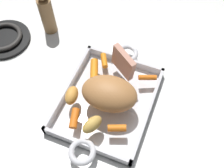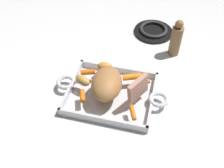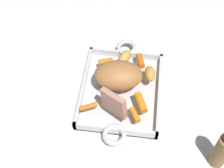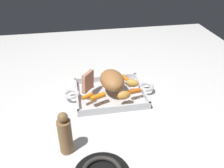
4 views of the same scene
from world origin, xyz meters
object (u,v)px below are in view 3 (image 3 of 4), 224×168
at_px(pepper_mill, 223,150).
at_px(baby_carrot_long, 106,61).
at_px(potato_golden_large, 150,74).
at_px(roasting_dish, 121,91).
at_px(baby_carrot_short, 135,115).
at_px(roast_slice_outer, 114,104).
at_px(baby_carrot_northwest, 89,107).
at_px(potato_golden_small, 124,57).
at_px(baby_carrot_southeast, 140,61).
at_px(baby_carrot_southwest, 141,103).
at_px(pork_roast, 118,75).

bearing_deg(pepper_mill, baby_carrot_long, 51.44).
bearing_deg(potato_golden_large, roasting_dish, 117.41).
height_order(roasting_dish, baby_carrot_short, baby_carrot_short).
bearing_deg(roast_slice_outer, baby_carrot_northwest, 89.27).
height_order(roasting_dish, potato_golden_small, potato_golden_small).
distance_m(baby_carrot_southeast, potato_golden_large, 0.06).
distance_m(potato_golden_small, potato_golden_large, 0.10).
bearing_deg(baby_carrot_long, baby_carrot_southwest, -139.12).
relative_size(pork_roast, pepper_mill, 0.93).
height_order(roast_slice_outer, baby_carrot_southwest, roast_slice_outer).
bearing_deg(potato_golden_small, baby_carrot_southwest, -157.39).
distance_m(pork_roast, baby_carrot_long, 0.09).
distance_m(pork_roast, baby_carrot_southwest, 0.11).
xyz_separation_m(baby_carrot_southwest, baby_carrot_southeast, (0.16, 0.01, -0.00)).
bearing_deg(baby_carrot_northwest, potato_golden_small, -23.37).
relative_size(roasting_dish, pork_roast, 2.72).
distance_m(roast_slice_outer, baby_carrot_long, 0.19).
bearing_deg(baby_carrot_southeast, baby_carrot_short, 179.99).
bearing_deg(baby_carrot_short, roasting_dish, 26.45).
bearing_deg(roasting_dish, pepper_mill, -123.95).
xyz_separation_m(baby_carrot_short, pepper_mill, (-0.09, -0.24, 0.03)).
distance_m(potato_golden_small, pepper_mill, 0.41).
height_order(roast_slice_outer, potato_golden_large, roast_slice_outer).
bearing_deg(baby_carrot_southwest, roasting_dish, 46.85).
bearing_deg(baby_carrot_southwest, potato_golden_large, -10.61).
bearing_deg(pork_roast, baby_carrot_short, -151.47).
bearing_deg(roasting_dish, roast_slice_outer, 173.10).
bearing_deg(baby_carrot_southwest, pork_roast, 46.38).
xyz_separation_m(potato_golden_small, potato_golden_large, (-0.06, -0.09, -0.00)).
distance_m(roast_slice_outer, baby_carrot_southwest, 0.09).
distance_m(roast_slice_outer, baby_carrot_short, 0.07).
distance_m(roasting_dish, potato_golden_small, 0.11).
xyz_separation_m(roasting_dish, roast_slice_outer, (-0.09, 0.01, 0.07)).
relative_size(pork_roast, potato_golden_small, 2.56).
xyz_separation_m(baby_carrot_short, baby_carrot_northwest, (0.01, 0.14, -0.00)).
xyz_separation_m(roasting_dish, baby_carrot_short, (-0.10, -0.05, 0.04)).
relative_size(potato_golden_large, pepper_mill, 0.35).
xyz_separation_m(baby_carrot_southwest, baby_carrot_short, (-0.04, 0.01, -0.00)).
xyz_separation_m(roast_slice_outer, potato_golden_small, (0.19, -0.01, -0.02)).
bearing_deg(baby_carrot_northwest, pepper_mill, -105.16).
distance_m(roasting_dish, baby_carrot_northwest, 0.13).
bearing_deg(roast_slice_outer, roasting_dish, -6.90).
bearing_deg(pork_roast, pepper_mill, -124.49).
distance_m(baby_carrot_northwest, pepper_mill, 0.39).
bearing_deg(roast_slice_outer, pepper_mill, -108.54).
distance_m(baby_carrot_long, baby_carrot_southwest, 0.19).
xyz_separation_m(baby_carrot_southeast, potato_golden_large, (-0.05, -0.03, 0.01)).
height_order(baby_carrot_short, potato_golden_large, potato_golden_large).
bearing_deg(pepper_mill, potato_golden_small, 44.56).
distance_m(roasting_dish, roast_slice_outer, 0.12).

